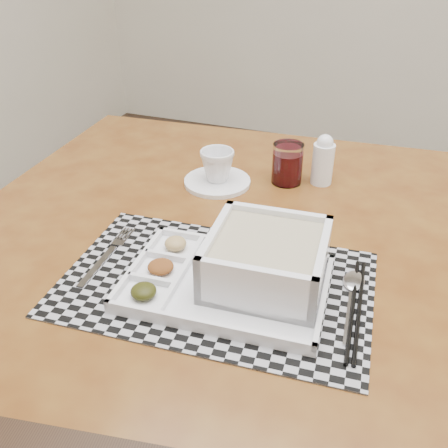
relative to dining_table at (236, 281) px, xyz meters
The scene contains 10 objects.
dining_table is the anchor object (origin of this frame).
placemat 0.15m from the dining_table, 87.29° to the right, with size 0.50×0.32×0.00m, color #96969D.
serving_tray 0.18m from the dining_table, 58.30° to the right, with size 0.33×0.25×0.09m.
fork 0.25m from the dining_table, 150.07° to the right, with size 0.03×0.19×0.00m.
spoon 0.24m from the dining_table, 14.45° to the right, with size 0.04×0.18×0.01m.
chopsticks 0.27m from the dining_table, 25.44° to the right, with size 0.03×0.24×0.01m.
saucer 0.26m from the dining_table, 119.48° to the left, with size 0.15×0.15×0.01m, color white.
cup 0.28m from the dining_table, 119.48° to the left, with size 0.08×0.08×0.07m, color white.
juice_glass 0.31m from the dining_table, 85.25° to the left, with size 0.07×0.07×0.09m.
creamer_bottle 0.35m from the dining_table, 72.11° to the left, with size 0.05×0.05×0.12m.
Camera 1 is at (-0.43, -0.85, 1.36)m, focal length 40.00 mm.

